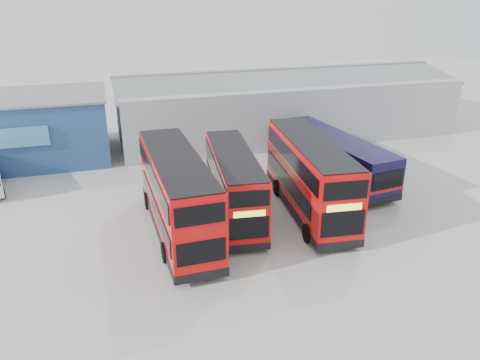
# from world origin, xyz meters

# --- Properties ---
(ground_plane) EXTENTS (120.00, 120.00, 0.00)m
(ground_plane) POSITION_xyz_m (0.00, 0.00, 0.00)
(ground_plane) COLOR #A0A09B
(ground_plane) RESTS_ON ground
(office_block) EXTENTS (12.30, 8.32, 5.12)m
(office_block) POSITION_xyz_m (-14.00, 17.99, 2.58)
(office_block) COLOR navy
(office_block) RESTS_ON ground
(maintenance_shed) EXTENTS (30.50, 12.00, 5.89)m
(maintenance_shed) POSITION_xyz_m (8.00, 20.00, 2.60)
(maintenance_shed) COLOR #9BA0A9
(maintenance_shed) RESTS_ON ground
(double_decker_left) EXTENTS (2.95, 10.81, 4.54)m
(double_decker_left) POSITION_xyz_m (-4.83, 2.48, 2.26)
(double_decker_left) COLOR red
(double_decker_left) RESTS_ON ground
(double_decker_centre) EXTENTS (3.32, 9.57, 3.97)m
(double_decker_centre) POSITION_xyz_m (-1.31, 3.69, 1.98)
(double_decker_centre) COLOR red
(double_decker_centre) RESTS_ON ground
(double_decker_right) EXTENTS (3.62, 10.77, 4.47)m
(double_decker_right) POSITION_xyz_m (3.17, 3.03, 2.23)
(double_decker_right) COLOR red
(double_decker_right) RESTS_ON ground
(single_decker_blue) EXTENTS (4.00, 11.60, 3.09)m
(single_decker_blue) POSITION_xyz_m (7.17, 7.56, 1.53)
(single_decker_blue) COLOR #0C0C36
(single_decker_blue) RESTS_ON ground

